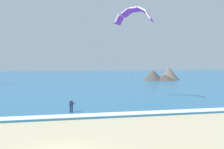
{
  "coord_description": "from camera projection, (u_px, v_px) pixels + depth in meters",
  "views": [
    {
      "loc": [
        -0.43,
        -17.17,
        5.98
      ],
      "look_at": [
        6.47,
        14.17,
        4.28
      ],
      "focal_mm": 44.22,
      "sensor_mm": 36.0,
      "label": 1
    }
  ],
  "objects": [
    {
      "name": "surfboard",
      "position": [
        71.0,
        114.0,
        30.31
      ],
      "size": [
        1.05,
        1.44,
        0.09
      ],
      "color": "#E04C38",
      "rests_on": "ground"
    },
    {
      "name": "kite_primary",
      "position": [
        134.0,
        14.0,
        38.84
      ],
      "size": [
        11.74,
        9.62,
        12.21
      ],
      "color": "purple"
    },
    {
      "name": "sea",
      "position": [
        53.0,
        79.0,
        85.58
      ],
      "size": [
        200.0,
        120.0,
        0.2
      ],
      "primitive_type": "cube",
      "color": "teal",
      "rests_on": "ground"
    },
    {
      "name": "headland_right",
      "position": [
        164.0,
        76.0,
        79.14
      ],
      "size": [
        11.63,
        10.19,
        3.88
      ],
      "color": "#47423D",
      "rests_on": "ground"
    },
    {
      "name": "kitesurfer",
      "position": [
        71.0,
        106.0,
        30.27
      ],
      "size": [
        0.67,
        0.67,
        1.69
      ],
      "color": "#191E38",
      "rests_on": "ground"
    },
    {
      "name": "surf_foam",
      "position": [
        56.0,
        116.0,
        28.03
      ],
      "size": [
        200.0,
        1.81,
        0.04
      ],
      "primitive_type": "cube",
      "color": "white",
      "rests_on": "sea"
    }
  ]
}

